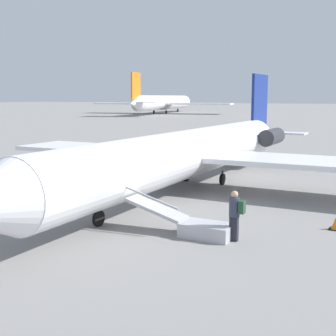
{
  "coord_description": "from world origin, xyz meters",
  "views": [
    {
      "loc": [
        21.54,
        10.72,
        4.87
      ],
      "look_at": [
        3.55,
        0.87,
        1.72
      ],
      "focal_mm": 50.0,
      "sensor_mm": 36.0,
      "label": 1
    }
  ],
  "objects_px": {
    "airplane_taxiing_distant": "(164,102)",
    "boarding_stairs": "(196,226)",
    "passenger": "(235,212)",
    "airplane_main": "(194,152)"
  },
  "relations": [
    {
      "from": "airplane_main",
      "to": "boarding_stairs",
      "type": "height_order",
      "value": "airplane_main"
    },
    {
      "from": "airplane_main",
      "to": "passenger",
      "type": "xyz_separation_m",
      "value": [
        7.89,
        5.35,
        -0.94
      ]
    },
    {
      "from": "boarding_stairs",
      "to": "passenger",
      "type": "distance_m",
      "value": 1.55
    },
    {
      "from": "airplane_main",
      "to": "boarding_stairs",
      "type": "xyz_separation_m",
      "value": [
        7.98,
        3.94,
        -1.57
      ]
    },
    {
      "from": "airplane_main",
      "to": "passenger",
      "type": "bearing_deg",
      "value": 32.97
    },
    {
      "from": "airplane_main",
      "to": "airplane_taxiing_distant",
      "type": "xyz_separation_m",
      "value": [
        -95.27,
        -55.22,
        1.2
      ]
    },
    {
      "from": "airplane_taxiing_distant",
      "to": "passenger",
      "type": "relative_size",
      "value": 29.85
    },
    {
      "from": "airplane_taxiing_distant",
      "to": "boarding_stairs",
      "type": "bearing_deg",
      "value": -161.72
    },
    {
      "from": "airplane_taxiing_distant",
      "to": "boarding_stairs",
      "type": "xyz_separation_m",
      "value": [
        103.24,
        59.16,
        -2.77
      ]
    },
    {
      "from": "airplane_main",
      "to": "airplane_taxiing_distant",
      "type": "distance_m",
      "value": 110.12
    }
  ]
}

